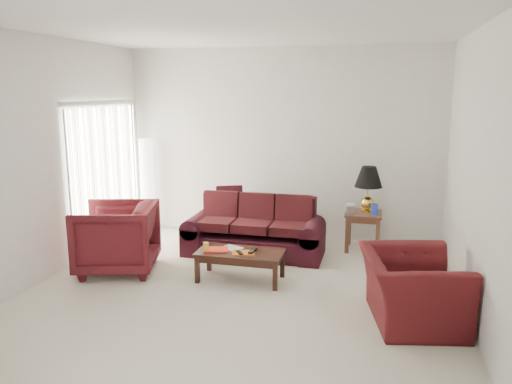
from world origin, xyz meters
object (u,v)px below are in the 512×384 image
armchair_left (117,238)px  armchair_right (411,289)px  floor_lamp (147,185)px  end_table (363,231)px  coffee_table (240,266)px  sofa (254,227)px

armchair_left → armchair_right: size_ratio=0.91×
floor_lamp → armchair_right: bearing=-30.7°
end_table → armchair_right: size_ratio=0.52×
armchair_right → end_table: bearing=2.2°
armchair_right → floor_lamp: bearing=47.6°
coffee_table → armchair_right: bearing=-13.7°
end_table → coffee_table: end_table is taller
floor_lamp → armchair_left: (0.45, -1.83, -0.34)m
end_table → sofa: bearing=-158.7°
armchair_left → sofa: bearing=109.0°
sofa → armchair_right: size_ratio=1.81×
floor_lamp → end_table: bearing=-2.4°
sofa → coffee_table: size_ratio=1.85×
end_table → armchair_right: armchair_right is taller
sofa → coffee_table: (0.08, -1.02, -0.22)m
end_table → coffee_table: (-1.44, -1.61, -0.10)m
floor_lamp → coffee_table: bearing=-39.9°
end_table → armchair_left: (-3.09, -1.68, 0.16)m
floor_lamp → armchair_right: size_ratio=1.44×
armchair_left → coffee_table: size_ratio=0.93×
armchair_left → coffee_table: 1.68m
armchair_right → sofa: bearing=39.2°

